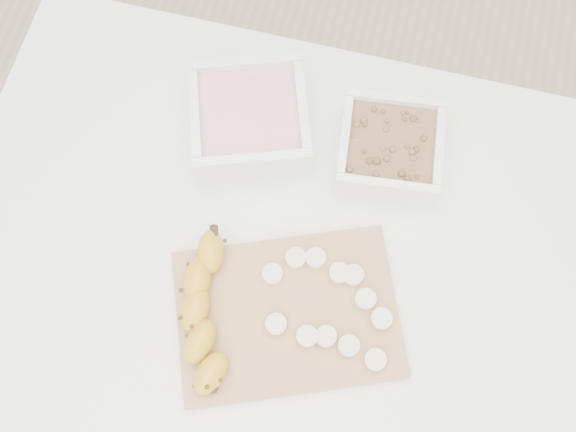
% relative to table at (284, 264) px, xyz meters
% --- Properties ---
extents(ground, '(3.50, 3.50, 0.00)m').
position_rel_table_xyz_m(ground, '(0.00, 0.00, -0.65)').
color(ground, '#C6AD89').
rests_on(ground, ground).
extents(table, '(1.00, 0.70, 0.75)m').
position_rel_table_xyz_m(table, '(0.00, 0.00, 0.00)').
color(table, white).
rests_on(table, ground).
extents(bowl_yogurt, '(0.22, 0.22, 0.08)m').
position_rel_table_xyz_m(bowl_yogurt, '(-0.09, 0.17, 0.14)').
color(bowl_yogurt, white).
rests_on(bowl_yogurt, table).
extents(bowl_granola, '(0.16, 0.16, 0.07)m').
position_rel_table_xyz_m(bowl_granola, '(0.12, 0.18, 0.13)').
color(bowl_granola, white).
rests_on(bowl_granola, table).
extents(cutting_board, '(0.37, 0.32, 0.01)m').
position_rel_table_xyz_m(cutting_board, '(0.03, -0.10, 0.10)').
color(cutting_board, tan).
rests_on(cutting_board, table).
extents(banana, '(0.08, 0.22, 0.04)m').
position_rel_table_xyz_m(banana, '(-0.08, -0.13, 0.13)').
color(banana, gold).
rests_on(banana, cutting_board).
extents(banana_slices, '(0.19, 0.15, 0.02)m').
position_rel_table_xyz_m(banana_slices, '(0.08, -0.07, 0.12)').
color(banana_slices, '#FAE8BB').
rests_on(banana_slices, cutting_board).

